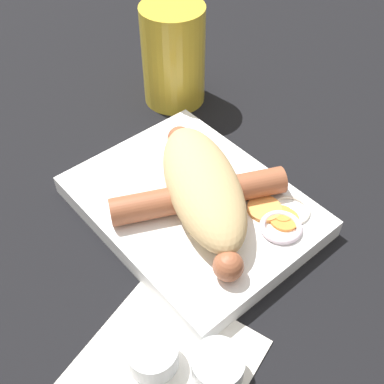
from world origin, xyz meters
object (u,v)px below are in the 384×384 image
Objects in this scene: sausage at (201,194)px; condiment_cup_far at (218,368)px; drink_glass at (173,56)px; food_tray at (192,206)px; condiment_cup_near at (153,356)px; bread_roll at (203,185)px.

condiment_cup_far is at bearing 143.25° from sausage.
food_tray is at bearing 145.81° from drink_glass.
condiment_cup_near is 0.05m from condiment_cup_far.
sausage reaches higher than condiment_cup_far.
food_tray is 0.04m from bread_roll.
bread_roll is 4.42× the size of condiment_cup_near.
condiment_cup_near is at bearing 128.40° from food_tray.
food_tray is 5.70× the size of condiment_cup_near.
sausage is at bearing -167.55° from food_tray.
sausage is (-0.00, 0.00, -0.01)m from bread_roll.
condiment_cup_near and condiment_cup_far have the same top height.
bread_roll reaches higher than food_tray.
sausage is 4.45× the size of condiment_cup_far.
bread_roll is 0.16m from condiment_cup_near.
food_tray is 1.28× the size of sausage.
food_tray is at bearing -51.60° from condiment_cup_near.
drink_glass reaches higher than condiment_cup_near.
condiment_cup_near is (-0.09, 0.13, -0.02)m from sausage.
condiment_cup_near is (-0.09, 0.13, -0.03)m from bread_roll.
bread_roll is 4.42× the size of condiment_cup_far.
condiment_cup_far is 0.33× the size of drink_glass.
sausage is at bearing 147.97° from drink_glass.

